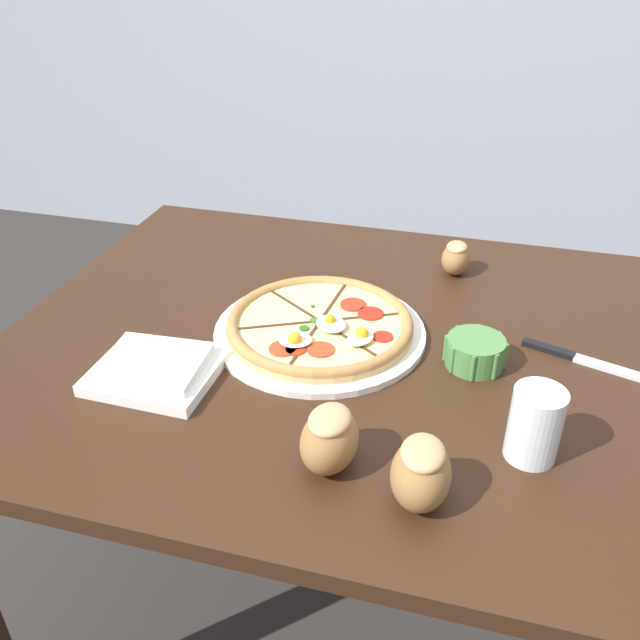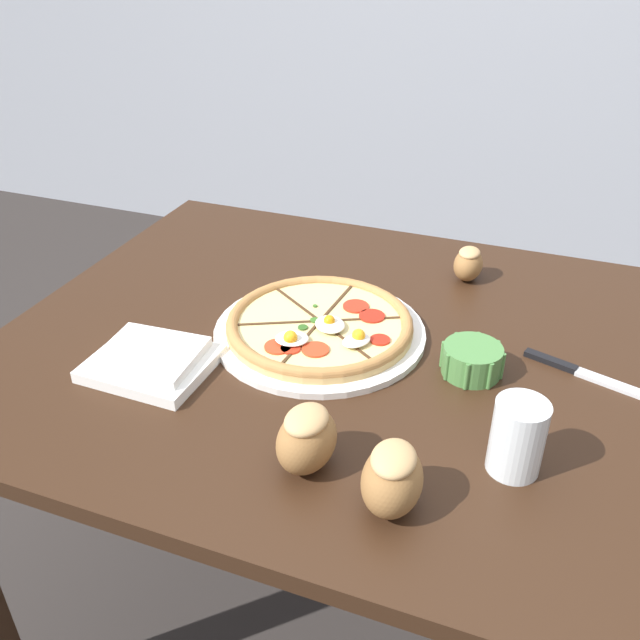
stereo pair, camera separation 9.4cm
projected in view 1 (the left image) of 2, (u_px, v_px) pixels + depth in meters
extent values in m
plane|color=#2D2826|center=(350.00, 612.00, 1.58)|extent=(12.00, 12.00, 0.00)
cube|color=#331E11|center=(360.00, 348.00, 1.20)|extent=(1.25, 0.98, 0.03)
cube|color=#331E11|center=(189.00, 346.00, 1.88)|extent=(0.06, 0.06, 0.73)
cube|color=#331E11|center=(628.00, 416.00, 1.62)|extent=(0.06, 0.06, 0.73)
cylinder|color=white|center=(320.00, 331.00, 1.20)|extent=(0.37, 0.37, 0.01)
cylinder|color=tan|center=(320.00, 326.00, 1.20)|extent=(0.33, 0.33, 0.01)
cylinder|color=#E0CC84|center=(320.00, 322.00, 1.19)|extent=(0.30, 0.30, 0.00)
torus|color=#B27A42|center=(320.00, 322.00, 1.19)|extent=(0.33, 0.33, 0.02)
cube|color=#472D19|center=(361.00, 317.00, 1.20)|extent=(0.14, 0.07, 0.00)
cube|color=#472D19|center=(333.00, 302.00, 1.25)|extent=(0.02, 0.15, 0.00)
cube|color=#472D19|center=(294.00, 305.00, 1.24)|extent=(0.12, 0.09, 0.00)
cube|color=#472D19|center=(278.00, 325.00, 1.18)|extent=(0.14, 0.07, 0.00)
cube|color=#472D19|center=(305.00, 343.00, 1.13)|extent=(0.02, 0.15, 0.00)
cube|color=#472D19|center=(348.00, 339.00, 1.14)|extent=(0.12, 0.09, 0.00)
cylinder|color=red|center=(321.00, 350.00, 1.11)|extent=(0.05, 0.05, 0.00)
cylinder|color=red|center=(295.00, 350.00, 1.11)|extent=(0.03, 0.03, 0.00)
cylinder|color=red|center=(353.00, 305.00, 1.24)|extent=(0.05, 0.05, 0.00)
cylinder|color=red|center=(383.00, 337.00, 1.15)|extent=(0.03, 0.03, 0.00)
cylinder|color=red|center=(283.00, 349.00, 1.12)|extent=(0.05, 0.05, 0.00)
cylinder|color=red|center=(371.00, 314.00, 1.21)|extent=(0.05, 0.05, 0.00)
ellipsoid|color=white|center=(296.00, 340.00, 1.13)|extent=(0.07, 0.06, 0.01)
sphere|color=#F4AD1E|center=(295.00, 339.00, 1.12)|extent=(0.02, 0.02, 0.02)
ellipsoid|color=white|center=(331.00, 324.00, 1.17)|extent=(0.08, 0.08, 0.01)
sphere|color=orange|center=(330.00, 320.00, 1.17)|extent=(0.02, 0.02, 0.02)
ellipsoid|color=white|center=(360.00, 338.00, 1.13)|extent=(0.06, 0.07, 0.01)
sphere|color=#F4AD1E|center=(362.00, 333.00, 1.13)|extent=(0.02, 0.02, 0.02)
cylinder|color=#477A2D|center=(329.00, 325.00, 1.18)|extent=(0.01, 0.01, 0.00)
cylinder|color=#2D5B1E|center=(304.00, 328.00, 1.17)|extent=(0.02, 0.02, 0.00)
cylinder|color=#2D5B1E|center=(327.00, 322.00, 1.19)|extent=(0.01, 0.01, 0.00)
cylinder|color=#477A2D|center=(337.00, 323.00, 1.18)|extent=(0.01, 0.01, 0.00)
cylinder|color=#386B23|center=(315.00, 320.00, 1.19)|extent=(0.02, 0.02, 0.00)
cylinder|color=#386B23|center=(312.00, 306.00, 1.23)|extent=(0.01, 0.01, 0.00)
cylinder|color=#4C8442|center=(475.00, 352.00, 1.11)|extent=(0.10, 0.10, 0.05)
cylinder|color=gold|center=(476.00, 349.00, 1.11)|extent=(0.08, 0.08, 0.03)
cylinder|color=#4C8442|center=(505.00, 356.00, 1.10)|extent=(0.01, 0.01, 0.05)
cylinder|color=#4C8442|center=(497.00, 344.00, 1.13)|extent=(0.01, 0.01, 0.05)
cylinder|color=#4C8442|center=(477.00, 337.00, 1.15)|extent=(0.01, 0.01, 0.05)
cylinder|color=#4C8442|center=(456.00, 338.00, 1.15)|extent=(0.01, 0.01, 0.05)
cylinder|color=#4C8442|center=(446.00, 348.00, 1.12)|extent=(0.01, 0.01, 0.05)
cylinder|color=#4C8442|center=(452.00, 360.00, 1.09)|extent=(0.01, 0.01, 0.05)
cylinder|color=#4C8442|center=(473.00, 368.00, 1.07)|extent=(0.01, 0.01, 0.05)
cylinder|color=#4C8442|center=(495.00, 367.00, 1.08)|extent=(0.01, 0.01, 0.05)
cube|color=white|center=(155.00, 373.00, 1.09)|extent=(0.20, 0.17, 0.02)
cube|color=white|center=(154.00, 363.00, 1.08)|extent=(0.17, 0.14, 0.02)
ellipsoid|color=olive|center=(421.00, 475.00, 0.85)|extent=(0.08, 0.11, 0.09)
ellipsoid|color=tan|center=(423.00, 453.00, 0.83)|extent=(0.06, 0.07, 0.03)
ellipsoid|color=olive|center=(456.00, 259.00, 1.39)|extent=(0.06, 0.08, 0.06)
ellipsoid|color=tan|center=(457.00, 247.00, 1.38)|extent=(0.04, 0.05, 0.02)
ellipsoid|color=olive|center=(330.00, 441.00, 0.90)|extent=(0.09, 0.11, 0.09)
ellipsoid|color=tan|center=(330.00, 420.00, 0.88)|extent=(0.06, 0.08, 0.03)
cube|color=silver|center=(612.00, 369.00, 1.11)|extent=(0.12, 0.06, 0.01)
cube|color=black|center=(548.00, 349.00, 1.16)|extent=(0.09, 0.04, 0.01)
cylinder|color=white|center=(535.00, 424.00, 0.91)|extent=(0.07, 0.07, 0.11)
cylinder|color=silver|center=(532.00, 437.00, 0.92)|extent=(0.06, 0.06, 0.06)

